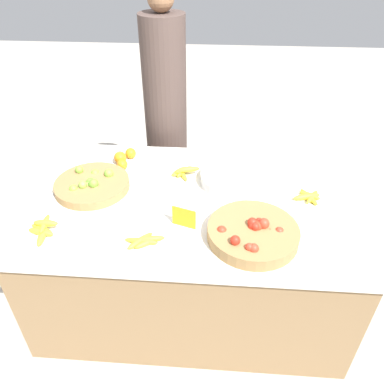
{
  "coord_description": "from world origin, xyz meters",
  "views": [
    {
      "loc": [
        0.12,
        -1.61,
        1.94
      ],
      "look_at": [
        0.0,
        0.0,
        0.77
      ],
      "focal_mm": 35.0,
      "sensor_mm": 36.0,
      "label": 1
    }
  ],
  "objects_px": {
    "metal_bowl": "(232,178)",
    "vendor_person": "(166,122)",
    "price_sign": "(184,218)",
    "tomato_basket": "(253,233)",
    "lime_bowl": "(92,184)"
  },
  "relations": [
    {
      "from": "metal_bowl",
      "to": "vendor_person",
      "type": "relative_size",
      "value": 0.22
    },
    {
      "from": "price_sign",
      "to": "vendor_person",
      "type": "bearing_deg",
      "value": 120.11
    },
    {
      "from": "tomato_basket",
      "to": "price_sign",
      "type": "bearing_deg",
      "value": 169.11
    },
    {
      "from": "lime_bowl",
      "to": "metal_bowl",
      "type": "relative_size",
      "value": 1.14
    },
    {
      "from": "vendor_person",
      "to": "tomato_basket",
      "type": "bearing_deg",
      "value": -63.77
    },
    {
      "from": "tomato_basket",
      "to": "price_sign",
      "type": "xyz_separation_m",
      "value": [
        -0.33,
        0.06,
        0.02
      ]
    },
    {
      "from": "metal_bowl",
      "to": "price_sign",
      "type": "height_order",
      "value": "price_sign"
    },
    {
      "from": "lime_bowl",
      "to": "price_sign",
      "type": "relative_size",
      "value": 3.49
    },
    {
      "from": "lime_bowl",
      "to": "metal_bowl",
      "type": "bearing_deg",
      "value": 8.4
    },
    {
      "from": "price_sign",
      "to": "vendor_person",
      "type": "xyz_separation_m",
      "value": [
        -0.23,
        1.07,
        -0.0
      ]
    },
    {
      "from": "metal_bowl",
      "to": "price_sign",
      "type": "xyz_separation_m",
      "value": [
        -0.24,
        -0.4,
        0.02
      ]
    },
    {
      "from": "tomato_basket",
      "to": "metal_bowl",
      "type": "distance_m",
      "value": 0.47
    },
    {
      "from": "lime_bowl",
      "to": "tomato_basket",
      "type": "distance_m",
      "value": 0.94
    },
    {
      "from": "lime_bowl",
      "to": "vendor_person",
      "type": "relative_size",
      "value": 0.25
    },
    {
      "from": "lime_bowl",
      "to": "vendor_person",
      "type": "xyz_separation_m",
      "value": [
        0.31,
        0.79,
        0.02
      ]
    }
  ]
}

